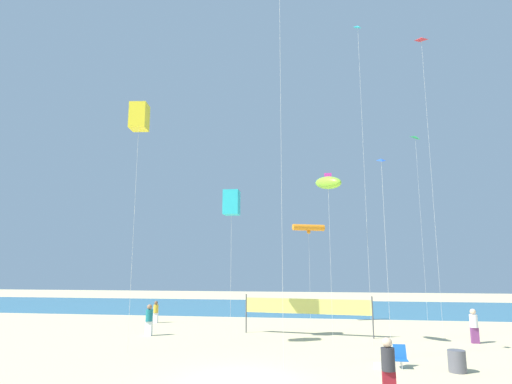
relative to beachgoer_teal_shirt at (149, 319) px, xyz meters
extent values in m
plane|color=beige|center=(7.48, -9.36, -0.99)|extent=(120.00, 120.00, 0.00)
cube|color=teal|center=(7.48, 20.73, -0.99)|extent=(120.00, 20.00, 0.01)
cube|color=white|center=(0.00, 0.00, -0.57)|extent=(0.40, 0.24, 0.84)
cylinder|color=#19727A|center=(0.00, 0.00, 0.20)|extent=(0.42, 0.42, 0.70)
sphere|color=#997051|center=(0.00, 0.00, 0.71)|extent=(0.31, 0.31, 0.31)
cube|color=white|center=(-2.00, 5.99, -0.63)|extent=(0.35, 0.21, 0.73)
cylinder|color=gold|center=(-2.00, 5.99, 0.04)|extent=(0.37, 0.37, 0.60)
sphere|color=brown|center=(-2.00, 5.99, 0.47)|extent=(0.27, 0.27, 0.27)
cube|color=#7A3872|center=(18.68, 0.29, -0.57)|extent=(0.40, 0.24, 0.83)
cylinder|color=white|center=(18.68, 0.29, 0.19)|extent=(0.42, 0.42, 0.69)
sphere|color=beige|center=(18.68, 0.29, 0.68)|extent=(0.31, 0.31, 0.31)
cylinder|color=#2D2D33|center=(12.59, -10.94, 0.21)|extent=(0.43, 0.43, 0.70)
sphere|color=beige|center=(12.59, -10.94, 0.71)|extent=(0.31, 0.31, 0.31)
cube|color=#1959B2|center=(13.68, -6.49, -0.67)|extent=(0.52, 0.48, 0.03)
cube|color=#1959B2|center=(13.68, -6.20, -0.39)|extent=(0.52, 0.23, 0.57)
cylinder|color=silver|center=(13.68, -6.63, -0.83)|extent=(0.03, 0.03, 0.32)
cylinder|color=silver|center=(13.68, -6.35, -0.83)|extent=(0.03, 0.03, 0.32)
cylinder|color=#595960|center=(15.74, -6.85, -0.57)|extent=(0.68, 0.68, 0.84)
cylinder|color=#4C4C51|center=(5.62, 2.18, 0.21)|extent=(0.08, 0.08, 2.40)
cylinder|color=#4C4C51|center=(13.38, 1.08, 0.21)|extent=(0.08, 0.08, 2.40)
cube|color=#EAE566|center=(9.50, 1.63, 0.74)|extent=(7.76, 1.12, 0.90)
cube|color=white|center=(12.69, -6.72, -0.87)|extent=(0.29, 0.15, 0.23)
cylinder|color=silver|center=(13.07, -1.13, 8.25)|extent=(0.01, 0.01, 18.49)
pyramid|color=#26BFCC|center=(13.08, -1.15, 17.54)|extent=(0.56, 0.57, 0.26)
cylinder|color=silver|center=(8.92, -7.31, 9.24)|extent=(0.01, 0.01, 20.46)
cylinder|color=silver|center=(5.29, -0.98, 2.96)|extent=(0.01, 0.01, 7.90)
cube|color=#26BFCC|center=(5.29, -0.98, 6.90)|extent=(0.93, 0.93, 1.46)
cylinder|color=silver|center=(17.60, 2.56, 8.68)|extent=(0.01, 0.01, 19.34)
pyramid|color=red|center=(17.60, 2.54, 18.44)|extent=(0.71, 0.74, 0.32)
cylinder|color=silver|center=(9.52, 7.61, 2.58)|extent=(0.01, 0.01, 7.14)
cylinder|color=orange|center=(9.52, 7.61, 6.15)|extent=(2.52, 1.46, 0.49)
sphere|color=orange|center=(9.52, 7.61, 5.81)|extent=(0.29, 0.29, 0.29)
cylinder|color=silver|center=(18.09, 8.71, 6.15)|extent=(0.01, 0.01, 14.27)
pyramid|color=green|center=(18.13, 8.69, 13.36)|extent=(0.91, 0.91, 0.44)
cylinder|color=silver|center=(10.99, -2.31, 3.34)|extent=(0.01, 0.01, 8.65)
ellipsoid|color=#8CD833|center=(10.99, -2.31, 7.66)|extent=(1.88, 2.02, 1.00)
cube|color=#D833A5|center=(10.99, -2.31, 7.96)|extent=(0.40, 0.06, 0.50)
cylinder|color=silver|center=(1.16, -5.25, 4.99)|extent=(0.01, 0.01, 11.96)
cube|color=yellow|center=(1.16, -5.25, 10.97)|extent=(0.98, 0.98, 1.41)
cylinder|color=silver|center=(13.53, -4.82, 3.59)|extent=(0.01, 0.01, 9.17)
pyramid|color=blue|center=(13.54, -4.84, 8.22)|extent=(0.40, 0.40, 0.22)
camera|label=1|loc=(10.71, -25.58, 3.03)|focal=29.92mm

